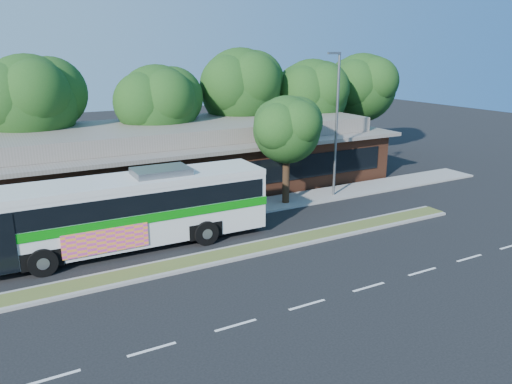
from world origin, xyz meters
The scene contains 12 objects.
ground centered at (0.00, 0.00, 0.00)m, with size 120.00×120.00×0.00m, color black.
median_strip centered at (0.00, 0.60, 0.07)m, with size 26.00×1.10×0.15m, color #435725.
sidewalk centered at (0.00, 6.40, 0.06)m, with size 44.00×2.60×0.12m, color gray.
plaza_building centered at (0.00, 12.99, 2.13)m, with size 33.20×11.20×4.45m.
lamp_post centered at (9.56, 6.00, 4.90)m, with size 0.93×0.18×9.07m.
tree_bg_b centered at (-6.57, 16.14, 6.14)m, with size 6.69×6.00×9.00m.
tree_bg_c centered at (1.40, 15.13, 5.59)m, with size 6.24×5.60×8.26m.
tree_bg_d centered at (8.45, 16.15, 6.42)m, with size 6.91×6.20×9.37m.
tree_bg_e centered at (14.42, 15.14, 5.74)m, with size 6.47×5.80×8.50m.
tree_bg_f centered at (20.43, 16.14, 6.06)m, with size 6.69×6.00×8.92m.
transit_bus centered at (-4.18, 3.80, 2.09)m, with size 13.42×3.29×3.75m.
sidewalk_tree centered at (6.29, 6.19, 4.72)m, with size 4.49×4.02×6.65m.
Camera 1 is at (-9.79, -18.81, 9.27)m, focal length 35.00 mm.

